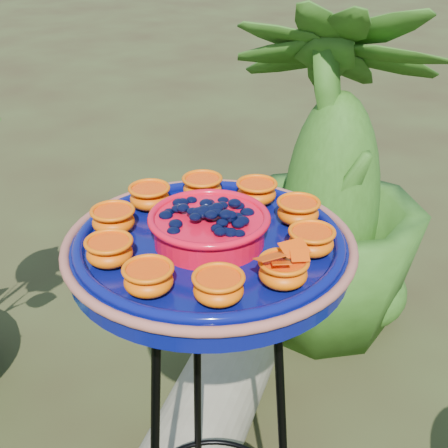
% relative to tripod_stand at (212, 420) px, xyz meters
% --- Properties ---
extents(tripod_stand, '(0.37, 0.37, 0.79)m').
position_rel_tripod_stand_xyz_m(tripod_stand, '(0.00, 0.00, 0.00)').
color(tripod_stand, black).
rests_on(tripod_stand, ground).
extents(feeder_dish, '(0.52, 0.52, 0.09)m').
position_rel_tripod_stand_xyz_m(feeder_dish, '(0.00, -0.00, 0.35)').
color(feeder_dish, '#070D57').
rests_on(feeder_dish, tripod_stand).
extents(driftwood_log, '(0.65, 0.57, 0.22)m').
position_rel_tripod_stand_xyz_m(driftwood_log, '(0.18, 0.31, -0.37)').
color(driftwood_log, gray).
rests_on(driftwood_log, ground).
extents(shrub_back_right, '(0.82, 0.82, 1.04)m').
position_rel_tripod_stand_xyz_m(shrub_back_right, '(0.80, 0.55, 0.04)').
color(shrub_back_right, '#285015').
rests_on(shrub_back_right, ground).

